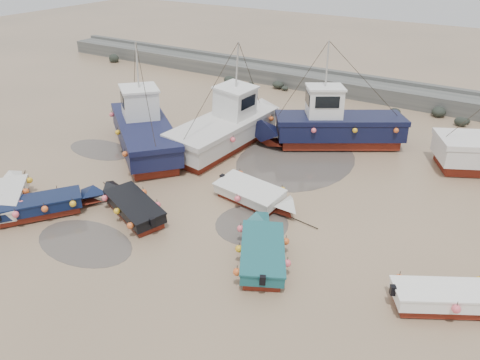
% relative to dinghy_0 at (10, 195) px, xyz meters
% --- Properties ---
extents(ground, '(120.00, 120.00, 0.00)m').
position_rel_dinghy_0_xyz_m(ground, '(7.07, 3.17, -0.55)').
color(ground, tan).
rests_on(ground, ground).
extents(seawall, '(60.00, 4.92, 1.50)m').
position_rel_dinghy_0_xyz_m(seawall, '(7.12, 25.16, 0.08)').
color(seawall, '#61615D').
rests_on(seawall, ground).
extents(puddle_a, '(4.72, 4.72, 0.01)m').
position_rel_dinghy_0_xyz_m(puddle_a, '(5.36, -0.30, -0.54)').
color(puddle_a, '#504841').
rests_on(puddle_a, ground).
extents(puddle_b, '(3.27, 3.27, 0.01)m').
position_rel_dinghy_0_xyz_m(puddle_b, '(10.67, 4.67, -0.54)').
color(puddle_b, '#504841').
rests_on(puddle_b, ground).
extents(puddle_c, '(4.42, 4.42, 0.01)m').
position_rel_dinghy_0_xyz_m(puddle_c, '(-1.31, 6.86, -0.54)').
color(puddle_c, '#504841').
rests_on(puddle_c, ground).
extents(puddle_d, '(6.47, 6.47, 0.01)m').
position_rel_dinghy_0_xyz_m(puddle_d, '(9.41, 11.85, -0.54)').
color(puddle_d, '#504841').
rests_on(puddle_d, ground).
extents(dinghy_0, '(4.72, 4.71, 1.43)m').
position_rel_dinghy_0_xyz_m(dinghy_0, '(0.00, 0.00, 0.00)').
color(dinghy_0, maroon).
rests_on(dinghy_0, ground).
extents(dinghy_1, '(4.29, 5.44, 1.43)m').
position_rel_dinghy_0_xyz_m(dinghy_1, '(2.10, 0.43, -0.00)').
color(dinghy_1, maroon).
rests_on(dinghy_1, ground).
extents(dinghy_2, '(3.60, 5.52, 1.43)m').
position_rel_dinghy_0_xyz_m(dinghy_2, '(12.26, 2.74, 0.00)').
color(dinghy_2, maroon).
rests_on(dinghy_2, ground).
extents(dinghy_3, '(5.47, 3.52, 1.43)m').
position_rel_dinghy_0_xyz_m(dinghy_3, '(19.42, 3.79, 0.00)').
color(dinghy_3, maroon).
rests_on(dinghy_3, ground).
extents(dinghy_4, '(5.76, 3.08, 1.43)m').
position_rel_dinghy_0_xyz_m(dinghy_4, '(5.44, 2.53, 0.00)').
color(dinghy_4, maroon).
rests_on(dinghy_4, ground).
extents(dinghy_5, '(5.67, 2.34, 1.43)m').
position_rel_dinghy_0_xyz_m(dinghy_5, '(9.90, 6.36, 0.01)').
color(dinghy_5, maroon).
rests_on(dinghy_5, ground).
extents(cabin_boat_0, '(9.77, 8.15, 6.22)m').
position_rel_dinghy_0_xyz_m(cabin_boat_0, '(0.77, 8.47, 0.75)').
color(cabin_boat_0, maroon).
rests_on(cabin_boat_0, ground).
extents(cabin_boat_1, '(3.54, 11.12, 6.22)m').
position_rel_dinghy_0_xyz_m(cabin_boat_1, '(4.91, 11.57, 0.76)').
color(cabin_boat_1, maroon).
rests_on(cabin_boat_1, ground).
extents(cabin_boat_2, '(9.91, 7.01, 6.22)m').
position_rel_dinghy_0_xyz_m(cabin_boat_2, '(10.12, 14.81, 0.77)').
color(cabin_boat_2, maroon).
rests_on(cabin_boat_2, ground).
extents(person, '(0.80, 0.70, 1.83)m').
position_rel_dinghy_0_xyz_m(person, '(0.27, 9.83, -0.55)').
color(person, '#171832').
rests_on(person, ground).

